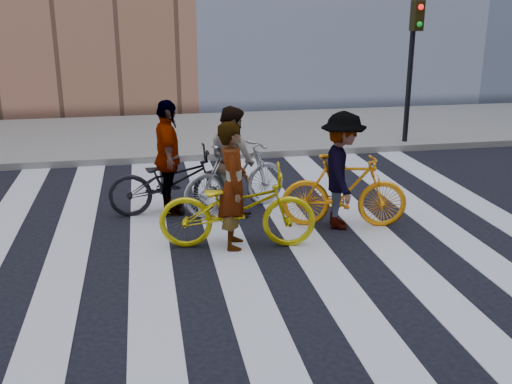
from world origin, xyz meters
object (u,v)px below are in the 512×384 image
object	(u,v)px
bike_silver_mid	(236,177)
rider_right	(342,171)
traffic_signal	(413,49)
rider_rear	(168,158)
bike_yellow_right	(344,191)
bike_yellow_left	(237,208)
bike_dark_rear	(172,181)
rider_left	(233,186)
rider_mid	(232,160)

from	to	relation	value
bike_silver_mid	rider_right	bearing A→B (deg)	-148.37
traffic_signal	rider_rear	size ratio (longest dim) A/B	1.80
bike_silver_mid	bike_yellow_right	bearing A→B (deg)	-147.47
traffic_signal	bike_yellow_left	xyz separation A→B (m)	(-4.83, -5.10, -1.71)
rider_rear	bike_dark_rear	bearing A→B (deg)	-91.91
rider_left	rider_mid	distance (m)	1.49
traffic_signal	bike_silver_mid	distance (m)	6.11
rider_left	rider_rear	size ratio (longest dim) A/B	0.96
rider_right	rider_rear	distance (m)	2.75
rider_mid	rider_rear	xyz separation A→B (m)	(-1.01, 0.10, 0.06)
bike_yellow_right	rider_mid	xyz separation A→B (m)	(-1.55, 1.00, 0.30)
traffic_signal	bike_silver_mid	world-z (taller)	traffic_signal
bike_silver_mid	rider_rear	world-z (taller)	rider_rear
traffic_signal	rider_left	distance (m)	7.19
rider_left	traffic_signal	bearing A→B (deg)	-34.61
traffic_signal	rider_mid	size ratio (longest dim) A/B	1.91
bike_silver_mid	rider_right	world-z (taller)	rider_right
bike_silver_mid	rider_left	size ratio (longest dim) A/B	1.08
traffic_signal	rider_right	world-z (taller)	traffic_signal
bike_yellow_left	bike_yellow_right	size ratio (longest dim) A/B	1.15
rider_right	rider_rear	size ratio (longest dim) A/B	0.96
rider_right	rider_left	bearing A→B (deg)	118.60
traffic_signal	bike_dark_rear	distance (m)	6.87
bike_dark_rear	bike_yellow_right	bearing A→B (deg)	-115.59
bike_silver_mid	bike_dark_rear	distance (m)	1.02
bike_yellow_right	rider_rear	distance (m)	2.82
bike_yellow_left	rider_mid	bearing A→B (deg)	2.88
traffic_signal	bike_yellow_right	world-z (taller)	traffic_signal
bike_yellow_right	rider_right	world-z (taller)	rider_right
traffic_signal	bike_silver_mid	xyz separation A→B (m)	(-4.62, -3.63, -1.70)
bike_dark_rear	rider_mid	distance (m)	1.03
bike_yellow_right	rider_rear	world-z (taller)	rider_rear
bike_silver_mid	bike_dark_rear	size ratio (longest dim) A/B	0.94
bike_dark_rear	bike_silver_mid	bearing A→B (deg)	-97.59
bike_dark_rear	rider_right	bearing A→B (deg)	-116.01
traffic_signal	rider_right	xyz separation A→B (m)	(-3.17, -4.63, -1.39)
bike_yellow_left	rider_mid	world-z (taller)	rider_mid
bike_dark_rear	rider_mid	xyz separation A→B (m)	(0.96, -0.10, 0.33)
bike_yellow_left	rider_mid	distance (m)	1.51
bike_yellow_right	bike_dark_rear	world-z (taller)	bike_yellow_right
bike_silver_mid	rider_rear	distance (m)	1.12
rider_left	rider_mid	xyz separation A→B (m)	(0.21, 1.47, -0.02)
rider_right	rider_mid	bearing A→B (deg)	69.53
rider_right	rider_rear	xyz separation A→B (m)	(-2.52, 1.10, 0.04)
bike_dark_rear	rider_right	distance (m)	2.72
rider_right	bike_yellow_right	bearing A→B (deg)	-76.73
traffic_signal	rider_mid	world-z (taller)	traffic_signal
bike_silver_mid	bike_yellow_right	xyz separation A→B (m)	(1.50, -1.00, -0.01)
bike_silver_mid	rider_left	bearing A→B (deg)	146.22
traffic_signal	bike_dark_rear	world-z (taller)	traffic_signal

